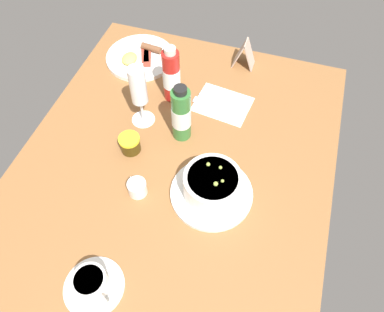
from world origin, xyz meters
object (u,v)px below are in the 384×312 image
wine_glass (138,89)px  jam_jar (130,144)px  sauce_bottle_red (171,76)px  sauce_bottle_green (181,115)px  menu_card (245,54)px  creamer_jug (137,187)px  cutlery_setting (221,103)px  breakfast_plate (140,57)px  porridge_bowl (212,186)px  coffee_cup (92,284)px

wine_glass → jam_jar: wine_glass is taller
wine_glass → sauce_bottle_red: size_ratio=1.05×
sauce_bottle_green → menu_card: sauce_bottle_green is taller
creamer_jug → cutlery_setting: bearing=-19.2°
sauce_bottle_red → sauce_bottle_green: sauce_bottle_red is taller
creamer_jug → sauce_bottle_green: 22.64cm
wine_glass → sauce_bottle_green: bearing=-98.2°
wine_glass → jam_jar: (-11.08, -0.78, -9.94)cm
cutlery_setting → breakfast_plate: size_ratio=0.78×
cutlery_setting → creamer_jug: size_ratio=3.13×
creamer_jug → sauce_bottle_red: sauce_bottle_red is taller
sauce_bottle_green → breakfast_plate: 36.05cm
menu_card → cutlery_setting: bearing=172.9°
porridge_bowl → sauce_bottle_green: 21.53cm
cutlery_setting → jam_jar: jam_jar is taller
coffee_cup → menu_card: 81.78cm
wine_glass → menu_card: size_ratio=2.11×
creamer_jug → jam_jar: jam_jar is taller
sauce_bottle_green → breakfast_plate: size_ratio=0.81×
porridge_bowl → creamer_jug: size_ratio=3.69×
jam_jar → menu_card: menu_card is taller
menu_card → breakfast_plate: bearing=103.0°
sauce_bottle_red → sauce_bottle_green: bearing=-150.7°
menu_card → coffee_cup: bearing=169.5°
coffee_cup → breakfast_plate: bearing=14.4°
jam_jar → sauce_bottle_red: bearing=-10.9°
sauce_bottle_green → menu_card: size_ratio=2.00×
creamer_jug → breakfast_plate: 50.97cm
creamer_jug → jam_jar: size_ratio=0.98×
sauce_bottle_red → menu_card: 27.44cm
porridge_bowl → breakfast_plate: 56.38cm
cutlery_setting → menu_card: menu_card is taller
jam_jar → sauce_bottle_green: sauce_bottle_green is taller
creamer_jug → wine_glass: wine_glass is taller
wine_glass → porridge_bowl: bearing=-124.9°
sauce_bottle_red → cutlery_setting: bearing=-84.2°
cutlery_setting → menu_card: bearing=-7.1°
coffee_cup → sauce_bottle_green: bearing=-5.9°
porridge_bowl → wine_glass: size_ratio=1.08×
sauce_bottle_green → porridge_bowl: bearing=-140.6°
cutlery_setting → menu_card: 19.84cm
cutlery_setting → breakfast_plate: bearing=69.8°
porridge_bowl → breakfast_plate: size_ratio=0.92×
jam_jar → wine_glass: bearing=4.0°
porridge_bowl → cutlery_setting: porridge_bowl is taller
creamer_jug → jam_jar: 13.77cm
cutlery_setting → sauce_bottle_green: 18.61cm
creamer_jug → sauce_bottle_green: sauce_bottle_green is taller
breakfast_plate → porridge_bowl: bearing=-139.1°
sauce_bottle_red → sauce_bottle_green: (-13.28, -7.44, -0.02)cm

